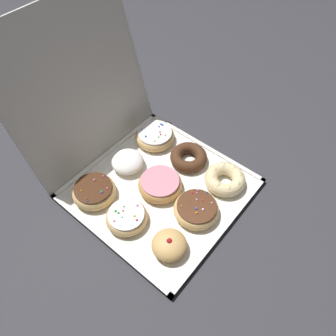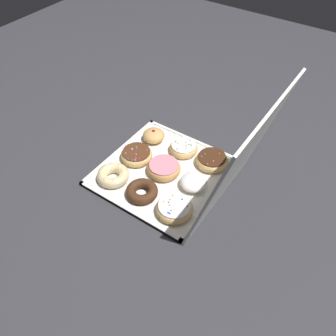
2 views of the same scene
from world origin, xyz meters
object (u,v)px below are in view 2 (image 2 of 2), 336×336
sprinkle_donut_3 (183,148)px  pink_frosted_donut_4 (164,167)px  powdered_filled_donut_7 (194,181)px  sprinkle_donut_6 (212,160)px  cruller_donut_2 (113,175)px  donut_box (164,173)px  sprinkle_donut_8 (174,208)px  chocolate_cake_ring_donut_5 (143,192)px  sprinkle_donut_1 (136,155)px  jelly_filled_donut_0 (154,135)px

sprinkle_donut_3 → pink_frosted_donut_4: (0.13, 0.00, 0.00)m
sprinkle_donut_3 → powdered_filled_donut_7: size_ratio=1.16×
sprinkle_donut_3 → sprinkle_donut_6: (0.00, 0.12, 0.00)m
cruller_donut_2 → powdered_filled_donut_7: powdered_filled_donut_7 is taller
donut_box → powdered_filled_donut_7: size_ratio=4.57×
pink_frosted_donut_4 → sprinkle_donut_8: 0.19m
pink_frosted_donut_4 → powdered_filled_donut_7: bearing=90.7°
cruller_donut_2 → chocolate_cake_ring_donut_5: size_ratio=1.05×
chocolate_cake_ring_donut_5 → powdered_filled_donut_7: powdered_filled_donut_7 is taller
sprinkle_donut_3 → sprinkle_donut_6: 0.12m
sprinkle_donut_1 → sprinkle_donut_8: bearing=63.9°
sprinkle_donut_6 → powdered_filled_donut_7: 0.12m
donut_box → sprinkle_donut_8: size_ratio=3.51×
pink_frosted_donut_4 → chocolate_cake_ring_donut_5: pink_frosted_donut_4 is taller
sprinkle_donut_1 → sprinkle_donut_8: same height
sprinkle_donut_1 → sprinkle_donut_6: 0.28m
sprinkle_donut_1 → cruller_donut_2: sprinkle_donut_1 is taller
sprinkle_donut_6 → powdered_filled_donut_7: same height
sprinkle_donut_6 → sprinkle_donut_8: size_ratio=0.98×
pink_frosted_donut_4 → sprinkle_donut_8: (0.13, 0.13, -0.00)m
sprinkle_donut_6 → donut_box: bearing=-42.9°
sprinkle_donut_1 → sprinkle_donut_3: (-0.13, 0.12, -0.00)m
pink_frosted_donut_4 → sprinkle_donut_3: bearing=-179.9°
pink_frosted_donut_4 → donut_box: bearing=29.3°
sprinkle_donut_1 → sprinkle_donut_3: size_ratio=1.10×
jelly_filled_donut_0 → cruller_donut_2: size_ratio=0.75×
cruller_donut_2 → sprinkle_donut_3: bearing=154.4°
sprinkle_donut_3 → powdered_filled_donut_7: bearing=44.8°
donut_box → sprinkle_donut_1: bearing=-88.0°
cruller_donut_2 → pink_frosted_donut_4: bearing=136.5°
cruller_donut_2 → sprinkle_donut_8: 0.26m
sprinkle_donut_3 → sprinkle_donut_8: sprinkle_donut_8 is taller
sprinkle_donut_1 → chocolate_cake_ring_donut_5: sprinkle_donut_1 is taller
sprinkle_donut_6 → sprinkle_donut_1: bearing=-61.0°
chocolate_cake_ring_donut_5 → jelly_filled_donut_0: bearing=-151.5°
sprinkle_donut_3 → pink_frosted_donut_4: bearing=0.1°
sprinkle_donut_3 → powdered_filled_donut_7: 0.18m
jelly_filled_donut_0 → sprinkle_donut_6: jelly_filled_donut_0 is taller
cruller_donut_2 → chocolate_cake_ring_donut_5: cruller_donut_2 is taller
sprinkle_donut_1 → jelly_filled_donut_0: bearing=-175.4°
donut_box → powdered_filled_donut_7: 0.12m
chocolate_cake_ring_donut_5 → sprinkle_donut_6: sprinkle_donut_6 is taller
cruller_donut_2 → sprinkle_donut_6: sprinkle_donut_6 is taller
sprinkle_donut_1 → pink_frosted_donut_4: bearing=93.7°
sprinkle_donut_1 → powdered_filled_donut_7: (-0.01, 0.24, 0.00)m
powdered_filled_donut_7 → donut_box: bearing=-87.7°
sprinkle_donut_1 → pink_frosted_donut_4: 0.12m
sprinkle_donut_6 → powdered_filled_donut_7: bearing=0.5°
sprinkle_donut_1 → chocolate_cake_ring_donut_5: (0.12, 0.12, -0.00)m
donut_box → sprinkle_donut_6: bearing=137.1°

